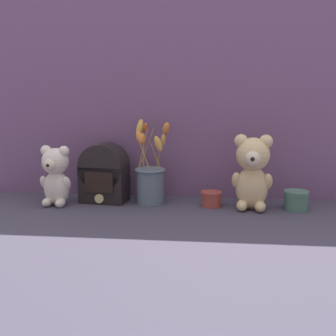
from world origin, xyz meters
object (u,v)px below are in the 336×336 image
at_px(flower_vase, 150,179).
at_px(vintage_radio, 104,174).
at_px(decorative_tin_short, 211,199).
at_px(teddy_bear_large, 252,171).
at_px(teddy_bear_medium, 56,174).
at_px(decorative_tin_tall, 296,200).

height_order(flower_vase, vintage_radio, flower_vase).
bearing_deg(vintage_radio, decorative_tin_short, -4.03).
height_order(teddy_bear_large, teddy_bear_medium, teddy_bear_large).
xyz_separation_m(teddy_bear_medium, decorative_tin_short, (0.54, 0.04, -0.08)).
relative_size(teddy_bear_large, decorative_tin_short, 3.44).
bearing_deg(decorative_tin_tall, vintage_radio, 176.39).
relative_size(teddy_bear_large, teddy_bear_medium, 1.21).
relative_size(vintage_radio, decorative_tin_short, 2.86).
bearing_deg(decorative_tin_tall, teddy_bear_medium, -178.15).
bearing_deg(teddy_bear_large, vintage_radio, 174.46).
relative_size(teddy_bear_medium, decorative_tin_short, 2.85).
bearing_deg(decorative_tin_short, teddy_bear_large, -9.80).
bearing_deg(flower_vase, decorative_tin_tall, -3.98).
height_order(teddy_bear_large, vintage_radio, teddy_bear_large).
distance_m(teddy_bear_medium, decorative_tin_short, 0.55).
distance_m(teddy_bear_large, vintage_radio, 0.53).
relative_size(teddy_bear_large, decorative_tin_tall, 3.07).
relative_size(flower_vase, decorative_tin_short, 4.04).
relative_size(teddy_bear_medium, vintage_radio, 1.00).
distance_m(flower_vase, vintage_radio, 0.17).
distance_m(teddy_bear_large, decorative_tin_tall, 0.18).
bearing_deg(flower_vase, teddy_bear_large, -6.99).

